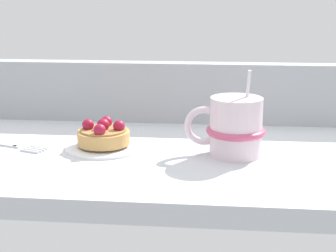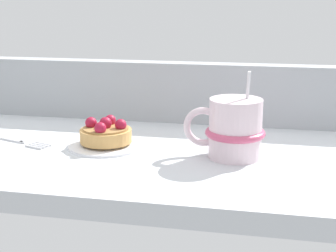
% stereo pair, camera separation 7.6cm
% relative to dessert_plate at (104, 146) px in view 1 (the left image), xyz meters
% --- Properties ---
extents(ground_plane, '(0.79, 0.41, 0.03)m').
position_rel_dessert_plate_xyz_m(ground_plane, '(0.06, 0.00, -0.02)').
color(ground_plane, silver).
extents(window_rail_back, '(0.77, 0.04, 0.11)m').
position_rel_dessert_plate_xyz_m(window_rail_back, '(0.06, 0.19, 0.05)').
color(window_rail_back, '#9EA3A8').
rests_on(window_rail_back, ground_plane).
extents(dessert_plate, '(0.12, 0.12, 0.01)m').
position_rel_dessert_plate_xyz_m(dessert_plate, '(0.00, 0.00, 0.00)').
color(dessert_plate, white).
rests_on(dessert_plate, ground_plane).
extents(raspberry_tart, '(0.08, 0.08, 0.04)m').
position_rel_dessert_plate_xyz_m(raspberry_tart, '(0.00, -0.00, 0.02)').
color(raspberry_tart, tan).
rests_on(raspberry_tart, dessert_plate).
extents(coffee_mug, '(0.12, 0.09, 0.13)m').
position_rel_dessert_plate_xyz_m(coffee_mug, '(0.20, -0.01, 0.04)').
color(coffee_mug, silver).
rests_on(coffee_mug, ground_plane).
extents(dessert_fork, '(0.16, 0.07, 0.01)m').
position_rel_dessert_plate_xyz_m(dessert_fork, '(-0.16, -0.00, -0.00)').
color(dessert_fork, silver).
rests_on(dessert_fork, ground_plane).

